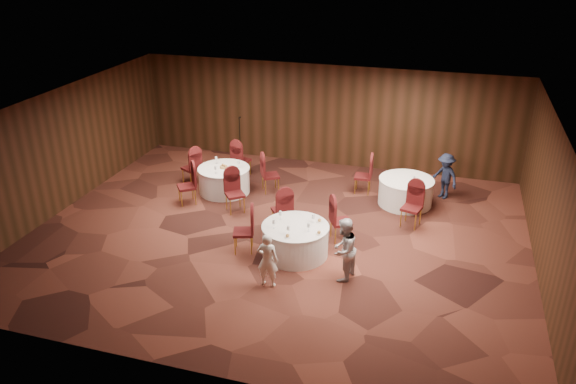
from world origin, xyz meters
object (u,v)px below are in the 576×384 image
(woman_b, at_px, (344,250))
(table_main, at_px, (295,240))
(table_left, at_px, (224,180))
(mic_stand, at_px, (240,149))
(woman_a, at_px, (268,260))
(table_right, at_px, (406,191))
(man_c, at_px, (445,176))

(woman_b, bearing_deg, table_main, -103.55)
(table_left, xyz_separation_m, woman_b, (4.17, -3.45, 0.34))
(mic_stand, height_order, woman_b, mic_stand)
(woman_b, bearing_deg, woman_a, -49.39)
(table_main, relative_size, table_right, 1.04)
(table_right, distance_m, mic_stand, 5.71)
(man_c, bearing_deg, woman_b, -71.04)
(mic_stand, height_order, man_c, mic_stand)
(mic_stand, xyz_separation_m, woman_b, (4.56, -5.76, 0.28))
(table_main, bearing_deg, man_c, 52.73)
(table_right, relative_size, woman_b, 1.04)
(table_main, distance_m, mic_stand, 6.06)
(table_left, distance_m, man_c, 6.24)
(table_right, bearing_deg, woman_a, -116.23)
(table_main, relative_size, mic_stand, 1.02)
(woman_b, bearing_deg, mic_stand, -126.73)
(man_c, bearing_deg, table_right, -103.59)
(woman_b, relative_size, man_c, 1.09)
(table_right, bearing_deg, mic_stand, 163.32)
(woman_b, bearing_deg, table_left, -114.68)
(mic_stand, bearing_deg, table_main, -57.02)
(woman_a, bearing_deg, table_right, -117.94)
(table_left, height_order, woman_a, woman_a)
(table_right, xyz_separation_m, mic_stand, (-5.47, 1.64, 0.06))
(woman_a, bearing_deg, table_left, -58.68)
(table_right, height_order, woman_a, woman_a)
(table_left, height_order, woman_b, woman_b)
(table_right, xyz_separation_m, woman_b, (-0.91, -4.12, 0.34))
(table_right, distance_m, woman_b, 4.24)
(man_c, bearing_deg, table_left, -126.64)
(mic_stand, relative_size, man_c, 1.16)
(table_left, height_order, table_right, same)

